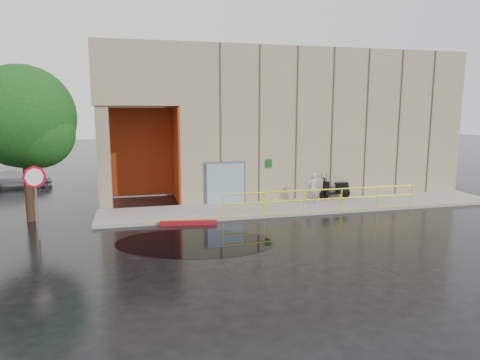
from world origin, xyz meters
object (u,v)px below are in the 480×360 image
object	(u,v)px
person	(313,188)
car_c	(17,178)
red_curb	(188,223)
tree_near	(27,121)
stop_sign	(35,187)
scooter	(336,184)

from	to	relation	value
person	car_c	xyz separation A→B (m)	(-15.83, 9.37, -0.33)
red_curb	tree_near	xyz separation A→B (m)	(-6.44, 2.25, 4.26)
red_curb	person	bearing A→B (deg)	17.82
red_curb	tree_near	bearing A→B (deg)	160.74
person	car_c	size ratio (longest dim) A/B	0.38
stop_sign	red_curb	world-z (taller)	stop_sign
scooter	stop_sign	distance (m)	14.30
car_c	red_curb	bearing A→B (deg)	-149.11
person	tree_near	bearing A→B (deg)	-7.77
red_curb	tree_near	distance (m)	8.05
car_c	person	bearing A→B (deg)	-128.69
stop_sign	red_curb	bearing A→B (deg)	1.41
stop_sign	tree_near	world-z (taller)	tree_near
scooter	stop_sign	bearing A→B (deg)	-171.11
stop_sign	tree_near	xyz separation A→B (m)	(-0.75, 2.95, 2.33)
tree_near	car_c	bearing A→B (deg)	107.10
stop_sign	car_c	xyz separation A→B (m)	(-3.59, 12.18, -1.43)
stop_sign	scooter	bearing A→B (deg)	8.44
scooter	stop_sign	size ratio (longest dim) A/B	0.65
person	scooter	distance (m)	1.71
person	tree_near	size ratio (longest dim) A/B	0.23
scooter	red_curb	world-z (taller)	scooter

